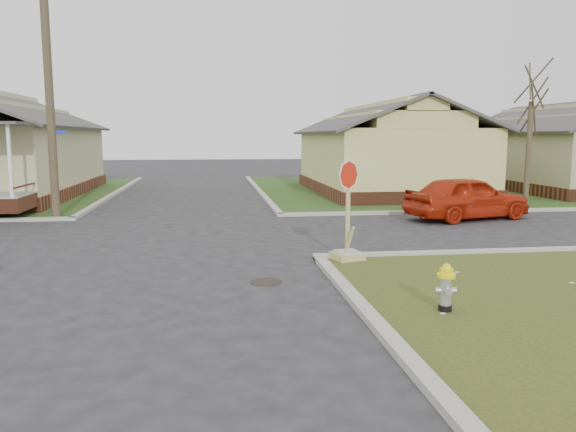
{
  "coord_description": "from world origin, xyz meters",
  "views": [
    {
      "loc": [
        1.17,
        -11.27,
        2.86
      ],
      "look_at": [
        2.84,
        1.0,
        1.1
      ],
      "focal_mm": 35.0,
      "sensor_mm": 36.0,
      "label": 1
    }
  ],
  "objects": [
    {
      "name": "ground",
      "position": [
        0.0,
        0.0,
        0.0
      ],
      "size": [
        120.0,
        120.0,
        0.0
      ],
      "primitive_type": "plane",
      "color": "#252527",
      "rests_on": "ground"
    },
    {
      "name": "curbs",
      "position": [
        0.0,
        5.0,
        0.0
      ],
      "size": [
        80.0,
        40.0,
        0.12
      ],
      "primitive_type": null,
      "color": "#AAA89A",
      "rests_on": "ground"
    },
    {
      "name": "manhole",
      "position": [
        2.2,
        -0.5,
        0.01
      ],
      "size": [
        0.64,
        0.64,
        0.01
      ],
      "primitive_type": "cylinder",
      "color": "black",
      "rests_on": "ground"
    },
    {
      "name": "side_house_yellow",
      "position": [
        10.0,
        16.5,
        2.19
      ],
      "size": [
        7.6,
        11.6,
        4.7
      ],
      "color": "brown",
      "rests_on": "ground"
    },
    {
      "name": "side_house_tan",
      "position": [
        20.0,
        16.5,
        2.19
      ],
      "size": [
        7.6,
        11.6,
        4.7
      ],
      "color": "brown",
      "rests_on": "ground"
    },
    {
      "name": "utility_pole",
      "position": [
        -4.2,
        8.9,
        4.66
      ],
      "size": [
        1.8,
        0.28,
        9.0
      ],
      "color": "#3D3423",
      "rests_on": "ground"
    },
    {
      "name": "tree_mid_right",
      "position": [
        14.0,
        10.2,
        2.15
      ],
      "size": [
        0.22,
        0.22,
        4.2
      ],
      "primitive_type": "cylinder",
      "color": "#3D3423",
      "rests_on": "verge_far_right"
    },
    {
      "name": "fire_hydrant",
      "position": [
        4.89,
        -2.88,
        0.48
      ],
      "size": [
        0.29,
        0.29,
        0.79
      ],
      "rotation": [
        0.0,
        0.0,
        -0.23
      ],
      "color": "black",
      "rests_on": "ground"
    },
    {
      "name": "stop_sign",
      "position": [
        4.24,
        1.11,
        0.55
      ],
      "size": [
        0.65,
        0.64,
        2.3
      ],
      "rotation": [
        0.0,
        0.0,
        0.27
      ],
      "color": "tan",
      "rests_on": "ground"
    },
    {
      "name": "red_sedan",
      "position": [
        9.94,
        7.04,
        0.76
      ],
      "size": [
        4.77,
        2.88,
        1.52
      ],
      "primitive_type": "imported",
      "rotation": [
        0.0,
        0.0,
        1.83
      ],
      "color": "#B7250D",
      "rests_on": "ground"
    }
  ]
}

